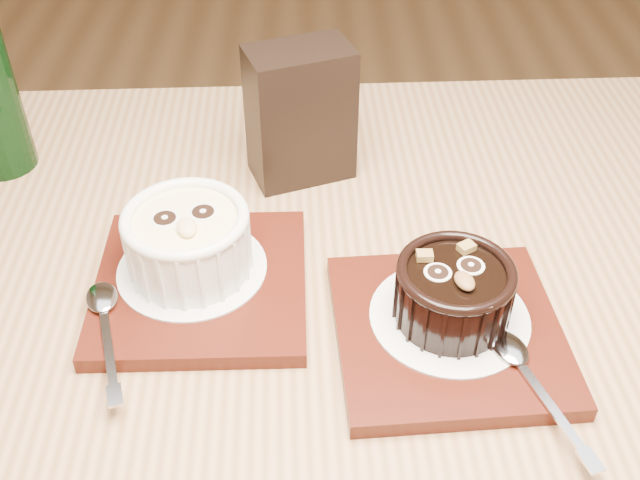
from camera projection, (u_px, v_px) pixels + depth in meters
The scene contains 10 objects.
table at pixel (306, 388), 0.69m from camera, with size 1.22×0.83×0.75m.
tray_left at pixel (201, 284), 0.65m from camera, with size 0.18×0.18×0.01m, color #47150B.
doily_left at pixel (192, 268), 0.65m from camera, with size 0.13×0.13×0.00m, color white.
ramekin_white at pixel (188, 239), 0.63m from camera, with size 0.11×0.11×0.06m.
spoon_left at pixel (105, 327), 0.59m from camera, with size 0.03×0.13×0.01m, color #B9BCC3, non-canonical shape.
tray_right at pixel (448, 332), 0.61m from camera, with size 0.18×0.18×0.01m, color #47150B.
doily_right at pixel (449, 316), 0.61m from camera, with size 0.13×0.13×0.00m, color white.
ramekin_dark at pixel (454, 290), 0.59m from camera, with size 0.09×0.09×0.06m.
spoon_right at pixel (534, 382), 0.55m from camera, with size 0.03×0.13×0.01m, color #B9BCC3, non-canonical shape.
condiment_stand at pixel (300, 114), 0.74m from camera, with size 0.10×0.06×0.14m, color black.
Camera 1 is at (-0.14, -0.64, 1.21)m, focal length 42.00 mm.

